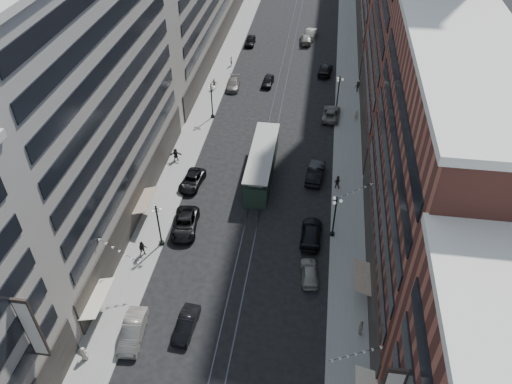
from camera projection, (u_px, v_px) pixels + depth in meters
The scene contains 35 objects.
ground at pixel (277, 106), 78.04m from camera, with size 220.00×220.00×0.00m, color black.
sidewalk_west at pixel (220, 72), 86.83m from camera, with size 4.00×180.00×0.15m, color gray.
sidewalk_east at pixel (348, 81), 84.45m from camera, with size 4.00×180.00×0.15m, color gray.
rail_west at pixel (279, 77), 85.76m from camera, with size 0.12×180.00×0.02m, color #2D2D33.
rail_east at pixel (287, 77), 85.61m from camera, with size 0.12×180.00×0.02m, color #2D2D33.
building_west_mid at pixel (85, 104), 50.33m from camera, with size 8.00×36.00×28.00m, color gray.
building_east_mid at pixel (433, 179), 44.10m from camera, with size 8.00×30.00×24.00m, color brown.
lamppost_sw_far at pixel (159, 224), 52.58m from camera, with size 1.03×1.14×5.52m.
lamppost_sw_mid at pixel (212, 100), 73.24m from camera, with size 1.03×1.14×5.52m.
lamppost_se_far at pixel (335, 215), 53.66m from camera, with size 1.03×1.14×5.52m.
lamppost_se_mid at pixel (338, 92), 75.08m from camera, with size 1.03×1.14×5.52m.
streetcar at pixel (262, 164), 63.12m from camera, with size 3.00×13.54×3.75m.
car_1 at pixel (133, 331), 44.98m from camera, with size 1.77×5.06×1.67m, color gray.
car_2 at pixel (185, 224), 55.94m from camera, with size 2.66×5.78×1.61m, color black.
car_4 at pixel (309, 272), 50.52m from camera, with size 1.68×4.17×1.42m, color gray.
car_5 at pixel (186, 324), 45.66m from camera, with size 1.54×4.40×1.45m, color black.
pedestrian_1 at pixel (84, 353), 43.10m from camera, with size 0.76×0.41×1.55m, color #A59C89.
pedestrian_2 at pixel (143, 249), 52.62m from camera, with size 0.89×0.49×1.83m, color black.
pedestrian_4 at pixel (361, 327), 44.98m from camera, with size 1.10×0.50×1.88m, color #BBAA9B.
car_7 at pixel (192, 181), 62.22m from camera, with size 2.32×5.03×1.40m, color black.
car_8 at pixel (233, 84), 82.17m from camera, with size 1.98×4.88×1.42m, color slate.
car_9 at pixel (250, 41), 95.83m from camera, with size 1.79×4.45×1.52m, color black.
car_10 at pixel (315, 172), 63.20m from camera, with size 1.90×5.44×1.79m, color black.
car_11 at pixel (331, 113), 74.76m from camera, with size 2.48×5.37×1.49m, color #646059.
car_12 at pixel (325, 70), 86.07m from camera, with size 2.15×5.30×1.54m, color black.
car_13 at pixel (268, 81), 82.97m from camera, with size 1.69×4.21×1.43m, color black.
car_14 at pixel (311, 33), 98.30m from camera, with size 1.88×5.40×1.78m, color gray.
pedestrian_5 at pixel (176, 155), 65.96m from camera, with size 1.66×0.48×1.79m, color black.
pedestrian_6 at pixel (214, 84), 81.47m from camera, with size 1.05×0.48×1.79m, color #ABA48E.
pedestrian_7 at pixel (337, 182), 61.50m from camera, with size 0.84×0.46×1.73m, color black.
pedestrian_8 at pixel (356, 115), 73.90m from camera, with size 0.66×0.43×1.80m, color #BBB09B.
pedestrian_9 at pixel (358, 87), 80.81m from camera, with size 1.12×0.46×1.74m, color black.
car_extra_0 at pixel (306, 39), 96.65m from camera, with size 2.12×5.23×1.52m, color gray.
car_extra_1 at pixel (311, 233), 54.79m from camera, with size 2.26×5.55×1.61m, color black.
pedestrian_extra_0 at pixel (231, 61), 88.15m from camera, with size 0.63×0.42×1.74m, color gray.
Camera 1 is at (6.38, -8.66, 39.09)m, focal length 35.00 mm.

